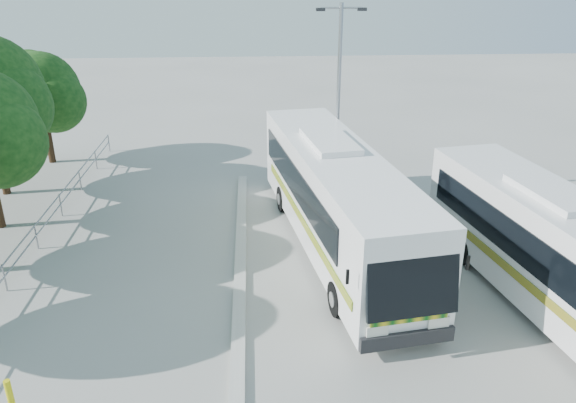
{
  "coord_description": "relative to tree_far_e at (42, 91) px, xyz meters",
  "views": [
    {
      "loc": [
        -1.73,
        -16.52,
        10.05
      ],
      "look_at": [
        -0.47,
        2.86,
        1.75
      ],
      "focal_mm": 35.0,
      "sensor_mm": 36.0,
      "label": 1
    }
  ],
  "objects": [
    {
      "name": "coach_adjacent",
      "position": [
        20.09,
        -15.77,
        -1.95
      ],
      "size": [
        4.57,
        12.99,
        3.54
      ],
      "rotation": [
        0.0,
        0.0,
        0.16
      ],
      "color": "silver",
      "rests_on": "ground"
    },
    {
      "name": "tree_far_e",
      "position": [
        0.0,
        0.0,
        0.0
      ],
      "size": [
        4.54,
        4.28,
        5.92
      ],
      "color": "#382314",
      "rests_on": "ground"
    },
    {
      "name": "coach_main",
      "position": [
        13.94,
        -10.9,
        -1.82
      ],
      "size": [
        4.76,
        13.84,
        3.77
      ],
      "rotation": [
        0.0,
        0.0,
        0.15
      ],
      "color": "white",
      "rests_on": "ground"
    },
    {
      "name": "lamppost",
      "position": [
        14.63,
        -5.93,
        0.83
      ],
      "size": [
        2.09,
        0.2,
        8.55
      ],
      "rotation": [
        0.0,
        0.0,
        0.0
      ],
      "color": "#95979D",
      "rests_on": "ground"
    },
    {
      "name": "bollard",
      "position": [
        5.03,
        -19.09,
        -3.33
      ],
      "size": [
        0.19,
        0.19,
        1.11
      ],
      "primitive_type": "cylinder",
      "rotation": [
        0.0,
        0.0,
        0.29
      ],
      "color": "#D5C70C",
      "rests_on": "ground"
    },
    {
      "name": "ground",
      "position": [
        12.63,
        -13.3,
        -3.89
      ],
      "size": [
        100.0,
        100.0,
        0.0
      ],
      "primitive_type": "plane",
      "color": "#9F9F9A",
      "rests_on": "ground"
    },
    {
      "name": "kerb_divider",
      "position": [
        10.33,
        -11.3,
        -3.81
      ],
      "size": [
        0.4,
        16.0,
        0.15
      ],
      "primitive_type": "cube",
      "color": "#B2B2AD",
      "rests_on": "ground"
    },
    {
      "name": "railing",
      "position": [
        2.63,
        -9.3,
        -3.15
      ],
      "size": [
        0.06,
        22.0,
        1.0
      ],
      "color": "gray",
      "rests_on": "ground"
    }
  ]
}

